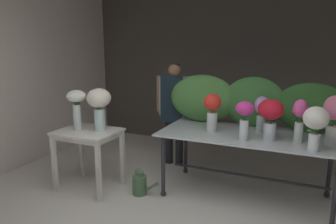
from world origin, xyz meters
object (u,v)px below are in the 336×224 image
at_px(vase_white_roses_tall, 77,103).
at_px(watering_can, 140,185).
at_px(vase_fuchsia_dahlias, 300,117).
at_px(vase_magenta_hydrangea, 245,116).
at_px(side_table_white, 88,138).
at_px(vase_lilac_tulips, 261,112).
at_px(vase_crimson_peonies, 271,114).
at_px(vase_scarlet_anemones, 212,110).
at_px(vase_ivory_carnations, 316,122).
at_px(vase_cream_lisianthus_tall, 99,104).
at_px(vase_rosy_freesia, 334,116).
at_px(display_table_glass, 248,143).
at_px(florist, 174,104).

bearing_deg(vase_white_roses_tall, watering_can, 6.37).
bearing_deg(vase_fuchsia_dahlias, vase_magenta_hydrangea, -164.29).
relative_size(side_table_white, vase_lilac_tulips, 1.78).
relative_size(vase_crimson_peonies, vase_fuchsia_dahlias, 0.98).
bearing_deg(side_table_white, vase_scarlet_anemones, 18.26).
relative_size(vase_ivory_carnations, vase_magenta_hydrangea, 1.03).
height_order(vase_lilac_tulips, vase_fuchsia_dahlias, vase_fuchsia_dahlias).
distance_m(vase_white_roses_tall, vase_cream_lisianthus_tall, 0.31).
distance_m(vase_rosy_freesia, vase_white_roses_tall, 2.97).
distance_m(vase_crimson_peonies, vase_fuchsia_dahlias, 0.30).
height_order(vase_white_roses_tall, watering_can, vase_white_roses_tall).
bearing_deg(vase_fuchsia_dahlias, vase_white_roses_tall, -170.18).
xyz_separation_m(vase_lilac_tulips, vase_cream_lisianthus_tall, (-1.87, -0.66, 0.07)).
relative_size(vase_cream_lisianthus_tall, watering_can, 1.53).
bearing_deg(vase_crimson_peonies, vase_lilac_tulips, 113.94).
bearing_deg(vase_lilac_tulips, vase_crimson_peonies, -66.06).
height_order(display_table_glass, vase_rosy_freesia, vase_rosy_freesia).
distance_m(vase_ivory_carnations, vase_scarlet_anemones, 1.15).
height_order(florist, vase_rosy_freesia, florist).
xyz_separation_m(side_table_white, vase_fuchsia_dahlias, (2.46, 0.45, 0.41)).
relative_size(vase_crimson_peonies, vase_lilac_tulips, 1.05).
distance_m(vase_cream_lisianthus_tall, watering_can, 1.13).
relative_size(side_table_white, vase_crimson_peonies, 1.69).
height_order(vase_scarlet_anemones, watering_can, vase_scarlet_anemones).
bearing_deg(vase_magenta_hydrangea, florist, 142.61).
relative_size(vase_magenta_hydrangea, vase_white_roses_tall, 0.85).
height_order(vase_fuchsia_dahlias, watering_can, vase_fuchsia_dahlias).
xyz_separation_m(florist, vase_magenta_hydrangea, (1.22, -0.93, 0.11)).
bearing_deg(vase_magenta_hydrangea, vase_rosy_freesia, 10.97).
bearing_deg(vase_fuchsia_dahlias, watering_can, -168.56).
bearing_deg(vase_lilac_tulips, vase_fuchsia_dahlias, -31.77).
xyz_separation_m(vase_crimson_peonies, vase_magenta_hydrangea, (-0.26, -0.12, -0.01)).
bearing_deg(vase_crimson_peonies, florist, 151.27).
bearing_deg(vase_scarlet_anemones, vase_lilac_tulips, 22.66).
relative_size(display_table_glass, vase_white_roses_tall, 4.05).
distance_m(vase_fuchsia_dahlias, vase_cream_lisianthus_tall, 2.33).
bearing_deg(vase_scarlet_anemones, vase_ivory_carnations, -14.00).
xyz_separation_m(vase_scarlet_anemones, vase_fuchsia_dahlias, (0.97, -0.04, 0.00)).
xyz_separation_m(vase_crimson_peonies, watering_can, (-1.47, -0.32, -0.97)).
xyz_separation_m(vase_ivory_carnations, vase_white_roses_tall, (-2.75, -0.21, 0.02)).
xyz_separation_m(vase_lilac_tulips, watering_can, (-1.34, -0.62, -0.93)).
distance_m(vase_ivory_carnations, vase_lilac_tulips, 0.77).
xyz_separation_m(display_table_glass, vase_ivory_carnations, (0.70, -0.36, 0.40)).
distance_m(side_table_white, vase_rosy_freesia, 2.85).
bearing_deg(side_table_white, vase_crimson_peonies, 10.93).
relative_size(vase_crimson_peonies, vase_scarlet_anemones, 0.98).
xyz_separation_m(side_table_white, vase_scarlet_anemones, (1.48, 0.49, 0.40)).
distance_m(vase_scarlet_anemones, vase_cream_lisianthus_tall, 1.40).
relative_size(vase_lilac_tulips, vase_cream_lisianthus_tall, 0.81).
xyz_separation_m(vase_crimson_peonies, vase_scarlet_anemones, (-0.68, 0.07, -0.02)).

